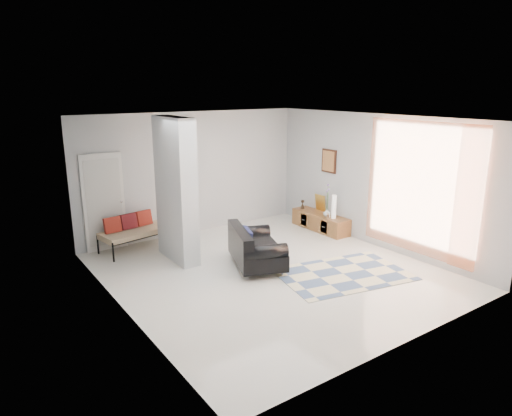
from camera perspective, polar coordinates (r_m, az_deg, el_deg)
floor at (r=8.57m, az=1.83°, el=-7.94°), size 6.00×6.00×0.00m
ceiling at (r=7.92m, az=2.00°, el=11.09°), size 6.00×6.00×0.00m
wall_back at (r=10.63m, az=-7.83°, el=4.32°), size 6.00×0.00×6.00m
wall_front at (r=6.10m, az=19.08°, el=-4.34°), size 6.00×0.00×6.00m
wall_left at (r=6.90m, az=-16.73°, el=-1.94°), size 0.00×6.00×6.00m
wall_right at (r=9.99m, az=14.68°, el=3.29°), size 0.00×6.00×6.00m
partition_column at (r=8.93m, az=-9.98°, el=2.21°), size 0.35×1.20×2.80m
hallway_door at (r=9.92m, az=-18.48°, el=0.67°), size 0.85×0.06×2.04m
curtain at (r=9.23m, az=19.77°, el=2.28°), size 0.00×2.55×2.55m
wall_art at (r=10.85m, az=9.11°, el=5.82°), size 0.04×0.45×0.55m
media_console at (r=11.04m, az=8.05°, el=-1.68°), size 0.45×1.59×0.80m
loveseat at (r=8.69m, az=-0.27°, el=-5.04°), size 1.29×1.64×0.76m
daybed at (r=9.93m, az=-14.68°, el=-2.61°), size 1.68×0.94×0.77m
area_rug at (r=8.60m, az=10.83°, el=-8.09°), size 2.59×1.99×0.01m
cylinder_lamp at (r=10.59m, az=9.72°, el=0.15°), size 0.10×0.10×0.54m
bronze_figurine at (r=11.36m, az=5.83°, el=0.47°), size 0.13×0.13×0.22m
vase at (r=10.74m, az=8.85°, el=-0.59°), size 0.18×0.18×0.18m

